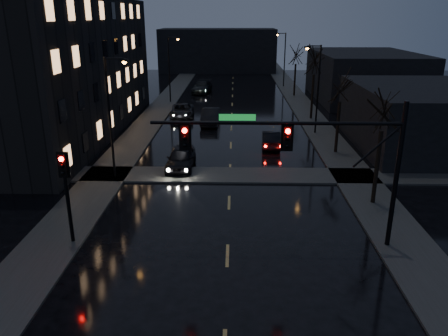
# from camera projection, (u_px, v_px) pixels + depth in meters

# --- Properties ---
(sidewalk_left) EXTENTS (3.00, 140.00, 0.12)m
(sidewalk_left) POSITION_uv_depth(u_px,v_px,m) (151.00, 120.00, 45.70)
(sidewalk_left) COLOR #2D2D2B
(sidewalk_left) RESTS_ON ground
(sidewalk_right) EXTENTS (3.00, 140.00, 0.12)m
(sidewalk_right) POSITION_uv_depth(u_px,v_px,m) (313.00, 121.00, 45.32)
(sidewalk_right) COLOR #2D2D2B
(sidewalk_right) RESTS_ON ground
(sidewalk_cross) EXTENTS (40.00, 3.00, 0.12)m
(sidewalk_cross) POSITION_uv_depth(u_px,v_px,m) (230.00, 175.00, 29.94)
(sidewalk_cross) COLOR #2D2D2B
(sidewalk_cross) RESTS_ON ground
(apartment_block) EXTENTS (12.00, 30.00, 12.00)m
(apartment_block) POSITION_uv_depth(u_px,v_px,m) (48.00, 67.00, 39.19)
(apartment_block) COLOR black
(apartment_block) RESTS_ON ground
(commercial_right_near) EXTENTS (10.00, 14.00, 5.00)m
(commercial_right_near) POSITION_uv_depth(u_px,v_px,m) (419.00, 117.00, 35.86)
(commercial_right_near) COLOR black
(commercial_right_near) RESTS_ON ground
(commercial_right_far) EXTENTS (12.00, 18.00, 6.00)m
(commercial_right_far) POSITION_uv_depth(u_px,v_px,m) (364.00, 76.00, 56.42)
(commercial_right_far) COLOR black
(commercial_right_far) RESTS_ON ground
(far_block) EXTENTS (22.00, 10.00, 8.00)m
(far_block) POSITION_uv_depth(u_px,v_px,m) (218.00, 50.00, 84.83)
(far_block) COLOR black
(far_block) RESTS_ON ground
(signal_mast) EXTENTS (11.11, 0.41, 7.00)m
(signal_mast) POSITION_uv_depth(u_px,v_px,m) (315.00, 148.00, 19.30)
(signal_mast) COLOR black
(signal_mast) RESTS_ON ground
(signal_pole_left) EXTENTS (0.35, 0.41, 4.53)m
(signal_pole_left) POSITION_uv_depth(u_px,v_px,m) (66.00, 185.00, 20.16)
(signal_pole_left) COLOR black
(signal_pole_left) RESTS_ON ground
(tree_near) EXTENTS (3.52, 3.52, 8.08)m
(tree_near) POSITION_uv_depth(u_px,v_px,m) (385.00, 98.00, 23.47)
(tree_near) COLOR black
(tree_near) RESTS_ON ground
(tree_mid_a) EXTENTS (3.30, 3.30, 7.58)m
(tree_mid_a) POSITION_uv_depth(u_px,v_px,m) (342.00, 80.00, 33.03)
(tree_mid_a) COLOR black
(tree_mid_a) RESTS_ON ground
(tree_mid_b) EXTENTS (3.74, 3.74, 8.59)m
(tree_mid_b) POSITION_uv_depth(u_px,v_px,m) (315.00, 55.00, 44.09)
(tree_mid_b) COLOR black
(tree_mid_b) RESTS_ON ground
(tree_far) EXTENTS (3.43, 3.43, 7.88)m
(tree_far) POSITION_uv_depth(u_px,v_px,m) (296.00, 50.00, 57.48)
(tree_far) COLOR black
(tree_far) RESTS_ON ground
(streetlight_l_near) EXTENTS (1.53, 0.28, 8.00)m
(streetlight_l_near) POSITION_uv_depth(u_px,v_px,m) (113.00, 108.00, 28.08)
(streetlight_l_near) COLOR black
(streetlight_l_near) RESTS_ON ground
(streetlight_l_far) EXTENTS (1.53, 0.28, 8.00)m
(streetlight_l_far) POSITION_uv_depth(u_px,v_px,m) (171.00, 64.00, 53.55)
(streetlight_l_far) COLOR black
(streetlight_l_far) RESTS_ON ground
(streetlight_r_mid) EXTENTS (1.53, 0.28, 8.00)m
(streetlight_r_mid) POSITION_uv_depth(u_px,v_px,m) (316.00, 82.00, 39.06)
(streetlight_r_mid) COLOR black
(streetlight_r_mid) RESTS_ON ground
(streetlight_r_far) EXTENTS (1.53, 0.28, 8.00)m
(streetlight_r_far) POSITION_uv_depth(u_px,v_px,m) (283.00, 55.00, 65.47)
(streetlight_r_far) COLOR black
(streetlight_r_far) RESTS_ON ground
(oncoming_car_a) EXTENTS (1.95, 4.64, 1.57)m
(oncoming_car_a) POSITION_uv_depth(u_px,v_px,m) (181.00, 158.00, 31.18)
(oncoming_car_a) COLOR black
(oncoming_car_a) RESTS_ON ground
(oncoming_car_b) EXTENTS (1.82, 4.90, 1.60)m
(oncoming_car_b) POSITION_uv_depth(u_px,v_px,m) (210.00, 116.00, 43.91)
(oncoming_car_b) COLOR black
(oncoming_car_b) RESTS_ON ground
(oncoming_car_c) EXTENTS (2.69, 5.33, 1.45)m
(oncoming_car_c) POSITION_uv_depth(u_px,v_px,m) (182.00, 111.00, 46.93)
(oncoming_car_c) COLOR black
(oncoming_car_c) RESTS_ON ground
(oncoming_car_d) EXTENTS (2.99, 5.80, 1.61)m
(oncoming_car_d) POSITION_uv_depth(u_px,v_px,m) (202.00, 87.00, 61.93)
(oncoming_car_d) COLOR black
(oncoming_car_d) RESTS_ON ground
(lead_car) EXTENTS (1.65, 4.24, 1.37)m
(lead_car) POSITION_uv_depth(u_px,v_px,m) (271.00, 139.00, 36.34)
(lead_car) COLOR black
(lead_car) RESTS_ON ground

